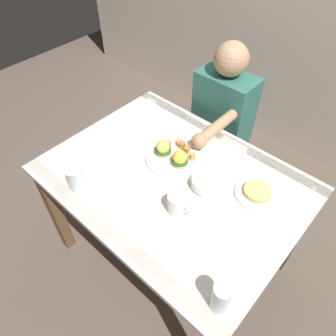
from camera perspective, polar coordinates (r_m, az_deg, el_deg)
name	(u,v)px	position (r m, az deg, el deg)	size (l,w,h in m)	color
ground_plane	(172,253)	(2.12, 0.69, -15.14)	(6.00, 6.00, 0.00)	brown
dining_table	(173,191)	(1.59, 0.89, -4.22)	(1.20, 0.90, 0.74)	silver
eggs_benedict_plate	(173,155)	(1.57, 0.83, 2.32)	(0.27, 0.27, 0.09)	white
fruit_bowl	(204,183)	(1.45, 6.60, -2.73)	(0.12, 0.12, 0.06)	white
coffee_mug	(177,203)	(1.34, 1.68, -6.39)	(0.11, 0.08, 0.09)	white
fork	(78,156)	(1.66, -15.94, 2.06)	(0.15, 0.06, 0.00)	silver
water_glass_near	(76,179)	(1.49, -16.20, -1.96)	(0.08, 0.08, 0.11)	silver
water_glass_far	(221,298)	(1.15, 9.52, -22.16)	(0.07, 0.07, 0.14)	silver
side_plate	(257,193)	(1.48, 15.79, -4.37)	(0.20, 0.20, 0.04)	white
diner_person	(220,121)	(1.99, 9.33, 8.36)	(0.34, 0.54, 1.14)	#33333D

